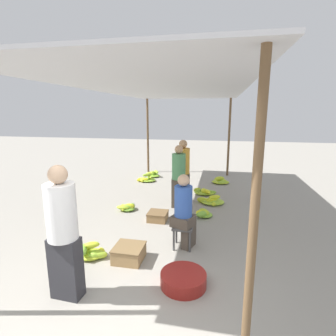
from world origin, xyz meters
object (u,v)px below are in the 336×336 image
(stool, at_px, (183,230))
(crate_mid, at_px, (158,216))
(vendor_seated, at_px, (184,210))
(crate_near, at_px, (129,253))
(banana_pile_left_3, at_px, (153,174))
(banana_pile_right_3, at_px, (221,181))
(vendor_foreground, at_px, (63,231))
(banana_pile_right_1, at_px, (212,201))
(banana_pile_left_0, at_px, (91,252))
(banana_pile_right_2, at_px, (204,192))
(shopper_walking_mid, at_px, (183,170))
(banana_pile_left_1, at_px, (146,179))
(basin_black, at_px, (183,279))
(shopper_walking_far, at_px, (179,176))
(banana_pile_left_2, at_px, (127,207))
(banana_pile_right_0, at_px, (203,214))

(stool, xyz_separation_m, crate_mid, (-0.70, 1.04, -0.23))
(stool, xyz_separation_m, vendor_seated, (0.02, 0.01, 0.35))
(crate_near, bearing_deg, banana_pile_left_3, 100.70)
(banana_pile_right_3, bearing_deg, crate_near, -105.96)
(vendor_foreground, relative_size, banana_pile_right_1, 2.42)
(banana_pile_left_0, height_order, banana_pile_right_2, banana_pile_left_0)
(crate_mid, bearing_deg, shopper_walking_mid, 75.48)
(banana_pile_left_1, xyz_separation_m, crate_near, (1.07, -4.69, 0.04))
(basin_black, relative_size, banana_pile_right_1, 0.88)
(stool, bearing_deg, crate_mid, 123.78)
(basin_black, relative_size, banana_pile_right_3, 1.04)
(vendor_foreground, height_order, banana_pile_left_0, vendor_foreground)
(basin_black, height_order, banana_pile_left_1, banana_pile_left_1)
(crate_mid, bearing_deg, basin_black, -67.54)
(banana_pile_left_1, bearing_deg, stool, -65.81)
(crate_mid, relative_size, shopper_walking_mid, 0.26)
(banana_pile_left_1, relative_size, crate_near, 1.39)
(banana_pile_left_1, distance_m, banana_pile_right_3, 2.50)
(banana_pile_right_1, bearing_deg, banana_pile_right_2, 107.44)
(banana_pile_left_0, height_order, banana_pile_left_1, banana_pile_left_1)
(crate_near, height_order, shopper_walking_far, shopper_walking_far)
(basin_black, distance_m, banana_pile_right_2, 4.12)
(vendor_seated, bearing_deg, banana_pile_left_3, 110.66)
(banana_pile_left_2, distance_m, shopper_walking_mid, 1.71)
(banana_pile_right_3, bearing_deg, banana_pile_right_1, -96.06)
(stool, bearing_deg, vendor_foreground, -129.95)
(vendor_seated, relative_size, banana_pile_left_2, 3.12)
(banana_pile_right_0, bearing_deg, banana_pile_right_2, 92.74)
(banana_pile_left_2, height_order, shopper_walking_mid, shopper_walking_mid)
(banana_pile_left_1, distance_m, shopper_walking_far, 2.72)
(banana_pile_right_0, distance_m, banana_pile_right_1, 0.92)
(banana_pile_right_3, xyz_separation_m, shopper_walking_mid, (-0.98, -1.99, 0.77))
(stool, bearing_deg, banana_pile_right_1, 79.91)
(banana_pile_right_0, height_order, crate_mid, crate_mid)
(vendor_foreground, relative_size, shopper_walking_mid, 1.05)
(banana_pile_left_1, bearing_deg, basin_black, -68.68)
(banana_pile_right_2, xyz_separation_m, crate_mid, (-0.87, -2.06, 0.03))
(vendor_seated, bearing_deg, crate_near, -144.39)
(basin_black, height_order, banana_pile_left_2, basin_black)
(banana_pile_left_1, bearing_deg, banana_pile_left_2, -83.70)
(shopper_walking_mid, bearing_deg, banana_pile_left_2, -142.26)
(basin_black, xyz_separation_m, banana_pile_right_3, (0.48, 5.39, -0.02))
(shopper_walking_mid, bearing_deg, banana_pile_right_2, 53.93)
(banana_pile_left_3, relative_size, shopper_walking_far, 0.38)
(vendor_foreground, distance_m, banana_pile_right_0, 3.40)
(banana_pile_right_0, height_order, crate_near, crate_near)
(banana_pile_left_3, distance_m, crate_mid, 3.94)
(banana_pile_left_1, bearing_deg, crate_near, -77.12)
(banana_pile_left_0, distance_m, crate_mid, 1.81)
(vendor_foreground, bearing_deg, banana_pile_left_2, 95.71)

